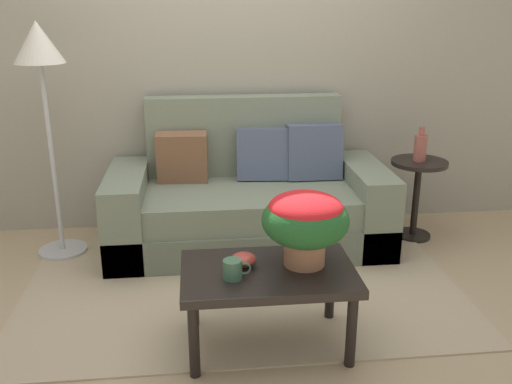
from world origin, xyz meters
name	(u,v)px	position (x,y,z in m)	size (l,w,h in m)	color
ground_plane	(241,284)	(0.00, 0.00, 0.00)	(14.00, 14.00, 0.00)	tan
wall_back	(227,46)	(0.00, 1.13, 1.39)	(6.40, 0.12, 2.78)	gray
area_rug	(242,287)	(0.00, -0.05, 0.01)	(2.70, 1.65, 0.01)	tan
couch	(249,202)	(0.11, 0.65, 0.32)	(1.99, 0.90, 1.05)	#626B59
coffee_table	(268,280)	(0.08, -0.68, 0.38)	(0.87, 0.55, 0.44)	black
side_table	(417,185)	(1.37, 0.61, 0.42)	(0.41, 0.41, 0.60)	black
floor_lamp	(41,71)	(-1.23, 0.61, 1.29)	(0.34, 0.34, 1.60)	#B2B2B7
potted_plant	(305,220)	(0.27, -0.64, 0.68)	(0.44, 0.44, 0.38)	#A36B4C
coffee_mug	(233,269)	(-0.10, -0.75, 0.49)	(0.14, 0.09, 0.10)	#3D664C
snack_bowl	(244,259)	(-0.04, -0.62, 0.48)	(0.13, 0.13, 0.07)	#B2382D
table_vase	(420,147)	(1.36, 0.61, 0.71)	(0.09, 0.09, 0.25)	#934C42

